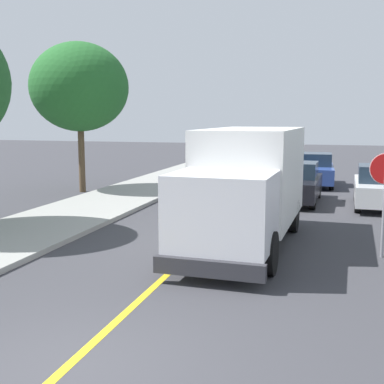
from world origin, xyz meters
The scene contains 7 objects.
ground_plane centered at (0.00, 0.00, 0.00)m, with size 120.00×120.00×0.00m, color #38383D.
centre_line_yellow centered at (0.00, 10.00, 0.00)m, with size 0.16×56.00×0.01m, color gold.
box_truck centered at (1.23, 7.72, 1.77)m, with size 2.61×7.25×3.20m.
parked_car_near centered at (2.00, 15.19, 0.79)m, with size 1.93×4.45×1.67m.
parked_car_mid centered at (2.51, 20.72, 0.79)m, with size 1.97×4.47×1.67m.
parked_van_across centered at (5.20, 14.89, 0.79)m, with size 1.88×4.43×1.67m.
street_tree_down_block centered at (-7.96, 15.41, 4.87)m, with size 4.52×4.52×6.91m.
Camera 1 is at (3.59, -5.96, 3.54)m, focal length 47.39 mm.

